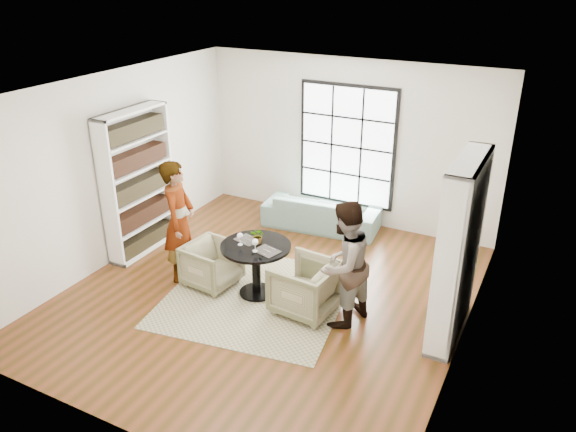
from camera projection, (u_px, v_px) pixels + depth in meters
The scene contains 16 objects.
ground at pixel (268, 294), 8.28m from camera, with size 6.00×6.00×0.00m, color brown.
room_shell at pixel (285, 203), 8.20m from camera, with size 6.00×6.01×6.00m.
rug at pixel (256, 297), 8.19m from camera, with size 2.50×2.50×0.01m, color tan.
pedestal_table at pixel (256, 259), 8.04m from camera, with size 1.01×1.01×0.80m.
sofa at pixel (321, 212), 10.24m from camera, with size 2.09×0.82×0.61m, color gray.
armchair_left at pixel (212, 264), 8.39m from camera, with size 0.72×0.74×0.67m, color tan.
armchair_right at pixel (305, 287), 7.73m from camera, with size 0.81×0.83×0.76m, color tan.
person_left at pixel (179, 221), 8.37m from camera, with size 0.69×0.45×1.88m, color gray.
person_right at pixel (344, 265), 7.30m from camera, with size 0.85×0.66×1.75m, color gray.
placemat_left at pixel (247, 240), 8.09m from camera, with size 0.34×0.26×0.01m, color #2A2824.
placemat_right at pixel (267, 251), 7.78m from camera, with size 0.34×0.26×0.01m, color #2A2824.
cutlery_left at pixel (247, 239), 8.09m from camera, with size 0.14×0.22×0.01m, color silver, non-canonical shape.
cutlery_right at pixel (267, 251), 7.78m from camera, with size 0.14×0.22×0.01m, color silver, non-canonical shape.
wine_glass_left at pixel (240, 236), 7.90m from camera, with size 0.09×0.09×0.19m.
wine_glass_right at pixel (255, 242), 7.72m from camera, with size 0.09×0.09×0.19m.
flower_centerpiece at pixel (258, 236), 7.96m from camera, with size 0.21×0.18×0.23m, color gray.
Camera 1 is at (3.49, -6.15, 4.47)m, focal length 35.00 mm.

